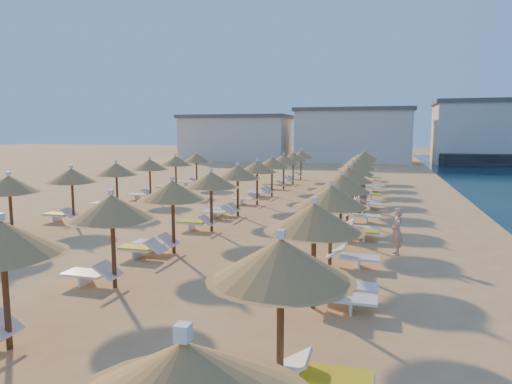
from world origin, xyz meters
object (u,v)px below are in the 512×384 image
(parasol_row_east, at_px, (348,176))
(beachgoer_a, at_px, (397,231))
(parasol_row_west, at_px, (238,173))
(beachgoer_b, at_px, (362,199))
(beachgoer_c, at_px, (351,193))

(parasol_row_east, height_order, beachgoer_a, parasol_row_east)
(parasol_row_east, bearing_deg, parasol_row_west, 180.00)
(parasol_row_east, bearing_deg, beachgoer_b, 74.75)
(parasol_row_east, distance_m, beachgoer_a, 5.91)
(parasol_row_east, distance_m, parasol_row_west, 5.33)
(beachgoer_a, bearing_deg, beachgoer_b, 179.37)
(beachgoer_c, bearing_deg, beachgoer_b, -15.98)
(parasol_row_west, height_order, beachgoer_c, parasol_row_west)
(beachgoer_a, bearing_deg, parasol_row_west, -138.15)
(parasol_row_west, xyz_separation_m, beachgoer_b, (5.88, 2.03, -1.33))
(beachgoer_c, bearing_deg, beachgoer_a, -20.32)
(parasol_row_east, relative_size, parasol_row_west, 1.00)
(parasol_row_east, bearing_deg, beachgoer_c, 91.79)
(parasol_row_west, height_order, beachgoer_b, parasol_row_west)
(parasol_row_west, xyz_separation_m, beachgoer_c, (5.20, 4.26, -1.33))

